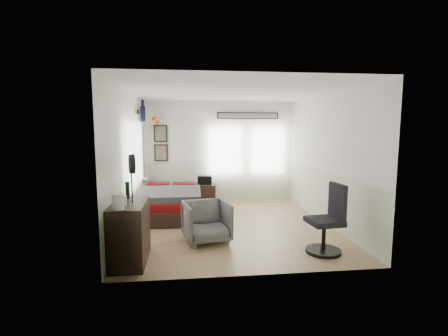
# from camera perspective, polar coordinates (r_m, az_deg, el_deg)

# --- Properties ---
(ground_plane) EXTENTS (4.00, 4.50, 0.01)m
(ground_plane) POSITION_cam_1_polar(r_m,az_deg,el_deg) (6.74, 1.25, -10.20)
(ground_plane) COLOR #96734E
(room_shell) EXTENTS (4.02, 4.52, 2.71)m
(room_shell) POSITION_cam_1_polar(r_m,az_deg,el_deg) (6.63, 0.40, 3.74)
(room_shell) COLOR silver
(room_shell) RESTS_ON ground_plane
(wall_decor) EXTENTS (3.55, 1.32, 1.44)m
(wall_decor) POSITION_cam_1_polar(r_m,az_deg,el_deg) (8.34, -8.18, 7.70)
(wall_decor) COLOR black
(wall_decor) RESTS_ON room_shell
(bed) EXTENTS (1.46, 1.98, 0.62)m
(bed) POSITION_cam_1_polar(r_m,az_deg,el_deg) (7.50, -9.66, -6.07)
(bed) COLOR black
(bed) RESTS_ON ground_plane
(dresser) EXTENTS (0.48, 1.00, 0.90)m
(dresser) POSITION_cam_1_polar(r_m,az_deg,el_deg) (5.12, -16.19, -10.78)
(dresser) COLOR black
(dresser) RESTS_ON ground_plane
(armchair) EXTENTS (0.89, 0.91, 0.71)m
(armchair) POSITION_cam_1_polar(r_m,az_deg,el_deg) (5.80, -3.10, -9.39)
(armchair) COLOR slate
(armchair) RESTS_ON ground_plane
(nightstand) EXTENTS (0.61, 0.51, 0.55)m
(nightstand) POSITION_cam_1_polar(r_m,az_deg,el_deg) (8.43, -3.37, -4.71)
(nightstand) COLOR black
(nightstand) RESTS_ON ground_plane
(task_chair) EXTENTS (0.56, 0.56, 1.12)m
(task_chair) POSITION_cam_1_polar(r_m,az_deg,el_deg) (5.51, 17.78, -9.49)
(task_chair) COLOR black
(task_chair) RESTS_ON ground_plane
(kettle) EXTENTS (0.19, 0.16, 0.22)m
(kettle) POSITION_cam_1_polar(r_m,az_deg,el_deg) (4.61, -18.11, -5.64)
(kettle) COLOR silver
(kettle) RESTS_ON dresser
(bottle) EXTENTS (0.07, 0.07, 0.27)m
(bottle) POSITION_cam_1_polar(r_m,az_deg,el_deg) (5.28, -16.60, -3.74)
(bottle) COLOR black
(bottle) RESTS_ON dresser
(stand_fan) EXTENTS (0.15, 0.29, 0.72)m
(stand_fan) POSITION_cam_1_polar(r_m,az_deg,el_deg) (4.89, -15.90, 0.53)
(stand_fan) COLOR black
(stand_fan) RESTS_ON dresser
(black_bag) EXTENTS (0.38, 0.27, 0.21)m
(black_bag) POSITION_cam_1_polar(r_m,az_deg,el_deg) (8.37, -3.39, -2.16)
(black_bag) COLOR black
(black_bag) RESTS_ON nightstand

